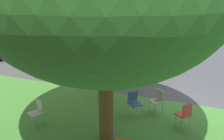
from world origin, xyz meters
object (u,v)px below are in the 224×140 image
(chair_1, at_px, (185,113))
(chair_3, at_px, (105,88))
(chair_5, at_px, (158,99))
(school_bus, at_px, (63,33))
(chair_2, at_px, (134,101))
(chair_0, at_px, (37,110))

(chair_1, distance_m, chair_3, 3.48)
(chair_5, distance_m, school_bus, 7.93)
(chair_2, xyz_separation_m, chair_5, (-0.76, -0.49, 0.00))
(chair_1, bearing_deg, chair_5, -35.83)
(chair_3, height_order, chair_5, same)
(chair_0, relative_size, chair_2, 1.00)
(chair_2, relative_size, school_bus, 0.08)
(chair_0, distance_m, school_bus, 7.45)
(school_bus, bearing_deg, chair_5, 146.00)
(chair_3, height_order, school_bus, school_bus)
(chair_0, xyz_separation_m, chair_2, (-2.82, -1.86, 0.00))
(chair_3, relative_size, school_bus, 0.08)
(chair_0, relative_size, school_bus, 0.08)
(chair_1, xyz_separation_m, school_bus, (7.56, -5.15, 1.24))
(chair_2, bearing_deg, chair_3, -29.25)
(chair_0, bearing_deg, school_bus, -66.57)
(chair_1, height_order, chair_2, same)
(chair_5, bearing_deg, school_bus, -34.00)
(chair_1, bearing_deg, chair_2, -8.68)
(chair_1, relative_size, chair_3, 1.00)
(chair_2, bearing_deg, chair_1, 171.32)
(chair_1, xyz_separation_m, chair_5, (1.06, -0.77, 0.00))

